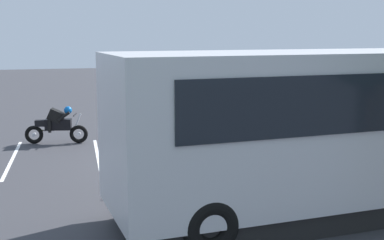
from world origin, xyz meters
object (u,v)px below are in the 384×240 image
object	(u,v)px
spectator_centre	(260,138)
stunt_motorcycle	(57,125)
spectator_left	(292,133)
spectator_far_left	(321,130)
spectator_right	(213,137)
parked_motorcycle_dark	(380,156)
tour_bus	(339,132)
parked_motorcycle_silver	(187,168)

from	to	relation	value
spectator_centre	stunt_motorcycle	world-z (taller)	spectator_centre
stunt_motorcycle	spectator_left	bearing A→B (deg)	139.23
spectator_far_left	spectator_centre	xyz separation A→B (m)	(1.91, 0.36, -0.05)
spectator_far_left	stunt_motorcycle	world-z (taller)	spectator_far_left
spectator_right	parked_motorcycle_dark	xyz separation A→B (m)	(-4.21, 0.95, -0.52)
tour_bus	spectator_right	bearing A→B (deg)	-62.41
spectator_left	spectator_right	distance (m)	2.18
spectator_left	stunt_motorcycle	size ratio (longest dim) A/B	0.83
spectator_centre	spectator_right	bearing A→B (deg)	-19.43
spectator_centre	parked_motorcycle_silver	bearing A→B (deg)	10.56
spectator_right	stunt_motorcycle	world-z (taller)	spectator_right
spectator_far_left	spectator_right	distance (m)	3.01
parked_motorcycle_dark	stunt_motorcycle	distance (m)	10.01
spectator_far_left	spectator_right	bearing A→B (deg)	-0.50
tour_bus	parked_motorcycle_silver	size ratio (longest dim) A/B	4.57
spectator_left	spectator_right	xyz separation A→B (m)	(2.18, 0.02, 0.00)
spectator_left	spectator_centre	size ratio (longest dim) A/B	1.02
stunt_motorcycle	spectator_centre	bearing A→B (deg)	131.27
parked_motorcycle_dark	tour_bus	bearing A→B (deg)	40.32
tour_bus	spectator_centre	size ratio (longest dim) A/B	5.62
tour_bus	parked_motorcycle_dark	size ratio (longest dim) A/B	4.57
parked_motorcycle_silver	stunt_motorcycle	xyz separation A→B (m)	(2.86, -5.89, 0.13)
parked_motorcycle_dark	spectator_right	bearing A→B (deg)	-12.73
spectator_far_left	parked_motorcycle_silver	distance (m)	4.01
spectator_left	spectator_centre	xyz separation A→B (m)	(1.08, 0.41, -0.01)
spectator_right	stunt_motorcycle	distance (m)	6.36
parked_motorcycle_silver	spectator_left	bearing A→B (deg)	-165.67
spectator_far_left	stunt_motorcycle	xyz separation A→B (m)	(6.76, -5.16, -0.43)
spectator_far_left	spectator_right	xyz separation A→B (m)	(3.01, -0.03, -0.03)
spectator_far_left	spectator_left	distance (m)	0.84
spectator_far_left	parked_motorcycle_silver	bearing A→B (deg)	10.63
parked_motorcycle_dark	stunt_motorcycle	xyz separation A→B (m)	(7.95, -6.08, 0.13)
spectator_left	parked_motorcycle_dark	xyz separation A→B (m)	(-2.03, 0.98, -0.52)
tour_bus	parked_motorcycle_silver	distance (m)	3.66
tour_bus	spectator_centre	world-z (taller)	tour_bus
spectator_left	stunt_motorcycle	distance (m)	7.83
parked_motorcycle_dark	stunt_motorcycle	world-z (taller)	stunt_motorcycle
parked_motorcycle_dark	spectator_centre	bearing A→B (deg)	-10.26
spectator_left	parked_motorcycle_silver	world-z (taller)	spectator_left
spectator_centre	stunt_motorcycle	distance (m)	7.35
spectator_centre	stunt_motorcycle	size ratio (longest dim) A/B	0.82
spectator_right	parked_motorcycle_dark	bearing A→B (deg)	167.27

